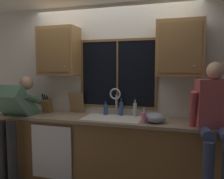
% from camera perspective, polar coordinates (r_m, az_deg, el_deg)
% --- Properties ---
extents(back_wall, '(5.97, 0.12, 2.55)m').
position_cam_1_polar(back_wall, '(3.52, 0.42, -0.13)').
color(back_wall, silver).
rests_on(back_wall, floor).
extents(window_glass, '(1.10, 0.02, 0.95)m').
position_cam_1_polar(window_glass, '(3.42, 1.40, 3.91)').
color(window_glass, black).
extents(window_frame_top, '(1.17, 0.02, 0.04)m').
position_cam_1_polar(window_frame_top, '(3.43, 1.37, 12.15)').
color(window_frame_top, brown).
extents(window_frame_bottom, '(1.17, 0.02, 0.04)m').
position_cam_1_polar(window_frame_bottom, '(3.46, 1.34, -4.29)').
color(window_frame_bottom, brown).
extents(window_frame_left, '(0.04, 0.02, 0.95)m').
position_cam_1_polar(window_frame_left, '(3.60, -7.43, 3.93)').
color(window_frame_left, brown).
extents(window_frame_right, '(0.03, 0.02, 0.95)m').
position_cam_1_polar(window_frame_right, '(3.31, 10.91, 3.77)').
color(window_frame_right, brown).
extents(window_mullion_center, '(0.02, 0.02, 0.95)m').
position_cam_1_polar(window_mullion_center, '(3.41, 1.34, 3.91)').
color(window_mullion_center, brown).
extents(lower_cabinet_run, '(3.57, 0.58, 0.88)m').
position_cam_1_polar(lower_cabinet_run, '(3.38, -1.27, -14.93)').
color(lower_cabinet_run, olive).
rests_on(lower_cabinet_run, floor).
extents(countertop, '(3.63, 0.62, 0.04)m').
position_cam_1_polar(countertop, '(3.23, -1.40, -7.36)').
color(countertop, gray).
rests_on(countertop, lower_cabinet_run).
extents(dishwasher_front, '(0.60, 0.02, 0.74)m').
position_cam_1_polar(dishwasher_front, '(3.37, -14.80, -14.82)').
color(dishwasher_front, white).
extents(upper_cabinet_left, '(0.59, 0.36, 0.72)m').
position_cam_1_polar(upper_cabinet_left, '(3.61, -13.03, 9.17)').
color(upper_cabinet_left, '#9E703D').
extents(upper_cabinet_right, '(0.59, 0.36, 0.72)m').
position_cam_1_polar(upper_cabinet_right, '(3.15, 16.44, 9.69)').
color(upper_cabinet_right, '#9E703D').
extents(sink, '(0.80, 0.46, 0.21)m').
position_cam_1_polar(sink, '(3.23, 0.02, -8.76)').
color(sink, white).
rests_on(sink, lower_cabinet_run).
extents(faucet, '(0.18, 0.09, 0.40)m').
position_cam_1_polar(faucet, '(3.34, 1.01, -2.18)').
color(faucet, silver).
rests_on(faucet, countertop).
extents(person_standing, '(0.53, 0.72, 1.49)m').
position_cam_1_polar(person_standing, '(3.61, -22.97, -5.88)').
color(person_standing, '#262628').
rests_on(person_standing, floor).
extents(person_sitting_on_counter, '(0.54, 0.64, 1.26)m').
position_cam_1_polar(person_sitting_on_counter, '(2.81, 24.17, -5.47)').
color(person_sitting_on_counter, '#384260').
rests_on(person_sitting_on_counter, countertop).
extents(knife_block, '(0.12, 0.18, 0.32)m').
position_cam_1_polar(knife_block, '(3.72, -15.79, -3.86)').
color(knife_block, brown).
rests_on(knife_block, countertop).
extents(cutting_board, '(0.24, 0.09, 0.32)m').
position_cam_1_polar(cutting_board, '(3.61, -8.80, -3.25)').
color(cutting_board, '#997047').
rests_on(cutting_board, countertop).
extents(mixing_bowl, '(0.27, 0.27, 0.13)m').
position_cam_1_polar(mixing_bowl, '(2.99, 10.63, -6.90)').
color(mixing_bowl, '#8C99A8').
rests_on(mixing_bowl, countertop).
extents(soap_dispenser, '(0.06, 0.07, 0.20)m').
position_cam_1_polar(soap_dispenser, '(2.90, 7.88, -6.91)').
color(soap_dispenser, pink).
rests_on(soap_dispenser, countertop).
extents(bottle_green_glass, '(0.05, 0.05, 0.25)m').
position_cam_1_polar(bottle_green_glass, '(3.30, 5.73, -4.91)').
color(bottle_green_glass, '#B7B7BC').
rests_on(bottle_green_glass, countertop).
extents(bottle_tall_clear, '(0.06, 0.06, 0.25)m').
position_cam_1_polar(bottle_tall_clear, '(3.36, 2.32, -4.70)').
color(bottle_tall_clear, '#334C8C').
rests_on(bottle_tall_clear, countertop).
extents(bottle_amber_small, '(0.06, 0.06, 0.20)m').
position_cam_1_polar(bottle_amber_small, '(3.41, -1.60, -4.92)').
color(bottle_amber_small, '#334C8C').
rests_on(bottle_amber_small, countertop).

